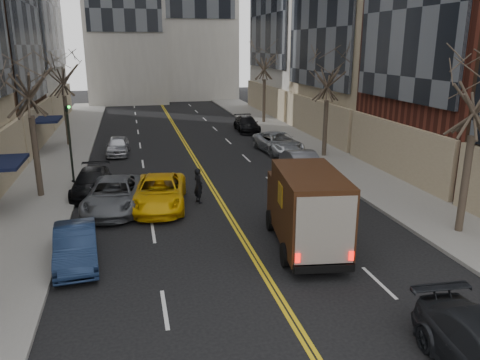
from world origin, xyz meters
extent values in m
cube|color=slate|center=(-9.00, 27.00, 0.07)|extent=(4.00, 66.00, 0.15)
cube|color=slate|center=(9.00, 27.00, 0.07)|extent=(4.00, 66.00, 0.15)
cube|color=black|center=(-10.00, 31.00, 2.40)|extent=(2.00, 3.00, 0.15)
cube|color=black|center=(-10.90, 31.00, 1.35)|extent=(0.20, 3.00, 2.50)
cylinder|color=#382D23|center=(-8.80, 20.00, 2.17)|extent=(0.30, 0.30, 4.05)
cylinder|color=#382D23|center=(-8.80, 33.00, 1.99)|extent=(0.30, 0.30, 3.69)
cylinder|color=#382D23|center=(8.80, 11.00, 2.13)|extent=(0.30, 0.30, 3.96)
cylinder|color=#382D23|center=(8.80, 25.00, 2.04)|extent=(0.30, 0.30, 3.78)
cylinder|color=#382D23|center=(8.80, 40.00, 2.22)|extent=(0.30, 0.30, 4.14)
cylinder|color=black|center=(-7.40, 22.00, 2.05)|extent=(0.12, 0.12, 3.80)
imported|color=black|center=(-7.40, 22.00, 4.40)|extent=(0.15, 0.18, 0.90)
sphere|color=#0CE526|center=(-7.25, 21.90, 4.35)|extent=(0.14, 0.14, 0.14)
cube|color=black|center=(2.12, 11.21, 0.49)|extent=(2.73, 5.92, 0.27)
cube|color=black|center=(2.41, 13.28, 1.38)|extent=(2.29, 1.79, 1.87)
cube|color=black|center=(2.06, 10.72, 1.78)|extent=(2.73, 4.62, 2.68)
cube|color=black|center=(1.74, 8.49, 0.49)|extent=(2.05, 0.44, 0.27)
cube|color=red|center=(0.86, 8.59, 0.89)|extent=(0.17, 0.08, 0.31)
cube|color=red|center=(2.62, 8.35, 0.89)|extent=(0.17, 0.08, 0.31)
cube|color=gold|center=(0.98, 10.92, 2.32)|extent=(0.15, 0.80, 0.80)
cube|color=gold|center=(3.14, 10.62, 2.32)|extent=(0.15, 0.80, 0.80)
cylinder|color=black|center=(1.34, 13.21, 0.43)|extent=(0.37, 0.88, 0.86)
cylinder|color=black|center=(3.43, 12.92, 0.43)|extent=(0.37, 0.88, 0.86)
cylinder|color=black|center=(0.87, 9.85, 0.43)|extent=(0.37, 0.88, 0.86)
cylinder|color=black|center=(2.96, 9.56, 0.43)|extent=(0.37, 0.88, 0.86)
cube|color=black|center=(3.55, 3.74, 1.25)|extent=(0.13, 0.04, 0.09)
cube|color=blue|center=(3.55, 3.71, 1.25)|extent=(0.10, 0.01, 0.06)
imported|color=#E8AE09|center=(-3.00, 17.20, 0.73)|extent=(3.13, 5.56, 1.47)
imported|color=black|center=(-1.07, 17.43, 0.88)|extent=(0.60, 0.74, 1.75)
imported|color=#13223E|center=(-6.30, 11.81, 0.67)|extent=(1.77, 4.19, 1.35)
imported|color=#54575C|center=(-5.10, 17.34, 0.73)|extent=(3.13, 5.55, 1.46)
imported|color=black|center=(-6.30, 20.07, 0.64)|extent=(2.11, 4.53, 1.28)
imported|color=#B9BAC1|center=(-5.10, 29.20, 0.64)|extent=(1.71, 3.85, 1.29)
imported|color=#4E5056|center=(5.56, 20.51, 0.75)|extent=(1.64, 4.58, 1.50)
imported|color=#B8BBC0|center=(6.19, 27.21, 0.72)|extent=(2.89, 5.41, 1.45)
imported|color=black|center=(6.04, 35.98, 0.67)|extent=(2.11, 4.68, 1.33)
camera|label=1|loc=(-4.14, -4.41, 7.54)|focal=35.00mm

